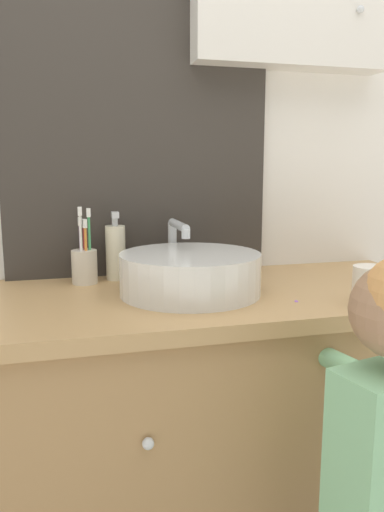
{
  "coord_description": "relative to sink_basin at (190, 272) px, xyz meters",
  "views": [
    {
      "loc": [
        -0.4,
        -0.81,
        1.11
      ],
      "look_at": [
        -0.11,
        0.28,
        0.91
      ],
      "focal_mm": 35.0,
      "sensor_mm": 36.0,
      "label": 1
    }
  ],
  "objects": [
    {
      "name": "toothbrush_holder",
      "position": [
        -0.24,
        0.17,
        0.0
      ],
      "size": [
        0.07,
        0.07,
        0.2
      ],
      "color": "beige",
      "rests_on": "vanity_counter"
    },
    {
      "name": "wall_back",
      "position": [
        0.11,
        0.29,
        0.42
      ],
      "size": [
        3.2,
        0.18,
        2.5
      ],
      "color": "silver",
      "rests_on": "ground_plane"
    },
    {
      "name": "sink_basin",
      "position": [
        0.0,
        0.0,
        0.0
      ],
      "size": [
        0.34,
        0.39,
        0.16
      ],
      "color": "silver",
      "rests_on": "vanity_counter"
    },
    {
      "name": "soap_dispenser",
      "position": [
        -0.16,
        0.2,
        0.02
      ],
      "size": [
        0.05,
        0.05,
        0.18
      ],
      "color": "beige",
      "rests_on": "vanity_counter"
    },
    {
      "name": "vanity_counter",
      "position": [
        0.11,
        0.0,
        -0.45
      ],
      "size": [
        1.14,
        0.54,
        0.81
      ],
      "color": "#A37A4C",
      "rests_on": "ground_plane"
    },
    {
      "name": "drinking_cup",
      "position": [
        0.35,
        -0.21,
        -0.01
      ],
      "size": [
        0.07,
        0.07,
        0.09
      ],
      "primitive_type": "cylinder",
      "color": "silver",
      "rests_on": "vanity_counter"
    }
  ]
}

